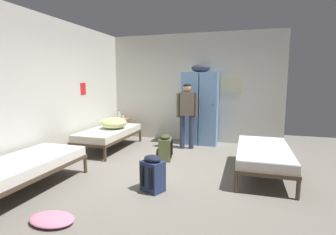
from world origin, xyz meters
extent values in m
plane|color=slate|center=(0.00, 0.00, 0.00)|extent=(8.06, 8.06, 0.00)
cube|color=beige|center=(0.00, 2.55, 1.44)|extent=(4.69, 0.06, 2.88)
cube|color=beige|center=(-2.31, 0.00, 1.44)|extent=(0.06, 5.04, 2.88)
cube|color=beige|center=(1.02, 2.52, 1.55)|extent=(0.55, 0.01, 0.40)
cube|color=red|center=(-2.28, 0.88, 1.45)|extent=(0.01, 0.20, 0.28)
cube|color=#6B93C6|center=(0.04, 2.24, 0.93)|extent=(0.44, 0.52, 1.85)
cylinder|color=black|center=(0.16, 1.96, 1.05)|extent=(0.02, 0.03, 0.02)
cube|color=#6B93C6|center=(0.50, 2.24, 0.93)|extent=(0.44, 0.52, 1.85)
cylinder|color=black|center=(0.62, 1.96, 1.05)|extent=(0.02, 0.03, 0.02)
ellipsoid|color=#333842|center=(0.27, 2.24, 1.96)|extent=(0.48, 0.36, 0.22)
cylinder|color=#99704C|center=(-2.16, 2.07, 0.28)|extent=(0.03, 0.03, 0.55)
cylinder|color=#99704C|center=(-1.81, 2.07, 0.28)|extent=(0.03, 0.03, 0.55)
cylinder|color=#99704C|center=(-2.16, 2.34, 0.28)|extent=(0.03, 0.03, 0.55)
cylinder|color=#99704C|center=(-1.81, 2.34, 0.28)|extent=(0.03, 0.03, 0.55)
cube|color=#99704C|center=(-1.98, 2.21, 0.19)|extent=(0.38, 0.30, 0.02)
cube|color=#99704C|center=(-1.98, 2.21, 0.56)|extent=(0.38, 0.30, 0.02)
cylinder|color=#473828|center=(-2.15, -0.54, 0.14)|extent=(0.06, 0.06, 0.28)
cylinder|color=#473828|center=(-1.31, -0.54, 0.14)|extent=(0.06, 0.06, 0.28)
cube|color=#473828|center=(-1.73, -1.46, 0.31)|extent=(0.90, 1.90, 0.06)
cube|color=silver|center=(-1.73, -1.46, 0.41)|extent=(0.87, 1.84, 0.14)
cube|color=silver|center=(-1.73, -1.46, 0.49)|extent=(0.86, 1.82, 0.01)
cylinder|color=#473828|center=(-2.15, 0.14, 0.14)|extent=(0.06, 0.06, 0.28)
cylinder|color=#473828|center=(-1.31, 0.14, 0.14)|extent=(0.06, 0.06, 0.28)
cylinder|color=#473828|center=(-2.15, 1.98, 0.14)|extent=(0.06, 0.06, 0.28)
cylinder|color=#473828|center=(-1.31, 1.98, 0.14)|extent=(0.06, 0.06, 0.28)
cube|color=#473828|center=(-1.73, 1.06, 0.31)|extent=(0.90, 1.90, 0.06)
cube|color=beige|center=(-1.73, 1.06, 0.41)|extent=(0.87, 1.84, 0.14)
cube|color=silver|center=(-1.73, 1.06, 0.49)|extent=(0.86, 1.82, 0.01)
cylinder|color=#473828|center=(2.15, 1.22, 0.14)|extent=(0.06, 0.06, 0.28)
cylinder|color=#473828|center=(1.31, 1.22, 0.14)|extent=(0.06, 0.06, 0.28)
cylinder|color=#473828|center=(2.15, -0.62, 0.14)|extent=(0.06, 0.06, 0.28)
cylinder|color=#473828|center=(1.31, -0.62, 0.14)|extent=(0.06, 0.06, 0.28)
cube|color=#473828|center=(1.73, 0.30, 0.31)|extent=(0.90, 1.90, 0.06)
cube|color=silver|center=(1.73, 0.30, 0.41)|extent=(0.87, 1.84, 0.14)
cube|color=silver|center=(1.73, 0.30, 0.49)|extent=(0.86, 1.82, 0.01)
ellipsoid|color=#D1C67F|center=(-1.65, 1.15, 0.63)|extent=(0.63, 0.61, 0.27)
cylinder|color=#2D334C|center=(0.16, 1.67, 0.41)|extent=(0.12, 0.12, 0.82)
cylinder|color=#2D334C|center=(-0.05, 1.62, 0.41)|extent=(0.12, 0.12, 0.82)
cube|color=brown|center=(0.05, 1.64, 1.10)|extent=(0.38, 0.27, 0.56)
cylinder|color=brown|center=(0.26, 1.69, 1.06)|extent=(0.08, 0.08, 0.58)
cylinder|color=brown|center=(-0.15, 1.59, 1.06)|extent=(0.08, 0.08, 0.58)
sphere|color=tan|center=(0.05, 1.64, 1.47)|extent=(0.20, 0.20, 0.20)
ellipsoid|color=black|center=(0.05, 1.64, 1.52)|extent=(0.19, 0.19, 0.11)
cylinder|color=silver|center=(-2.06, 2.23, 0.67)|extent=(0.07, 0.07, 0.20)
cylinder|color=#2666B2|center=(-2.06, 2.23, 0.79)|extent=(0.04, 0.04, 0.04)
cylinder|color=beige|center=(-1.91, 2.17, 0.63)|extent=(0.05, 0.05, 0.12)
cylinder|color=black|center=(-1.91, 2.17, 0.70)|extent=(0.03, 0.03, 0.03)
cube|color=#566038|center=(-0.16, 0.58, 0.23)|extent=(0.29, 0.36, 0.46)
ellipsoid|color=#383D23|center=(-0.31, 0.55, 0.15)|extent=(0.12, 0.25, 0.20)
ellipsoid|color=#383D23|center=(-0.16, 0.58, 0.50)|extent=(0.26, 0.32, 0.10)
cube|color=black|center=(-0.04, 0.69, 0.25)|extent=(0.03, 0.05, 0.32)
cube|color=black|center=(-0.01, 0.51, 0.25)|extent=(0.03, 0.05, 0.32)
cube|color=navy|center=(0.12, -0.93, 0.23)|extent=(0.39, 0.35, 0.46)
ellipsoid|color=black|center=(0.18, -0.79, 0.15)|extent=(0.25, 0.18, 0.20)
ellipsoid|color=black|center=(0.12, -0.93, 0.50)|extent=(0.35, 0.32, 0.10)
cube|color=black|center=(0.14, -1.09, 0.25)|extent=(0.06, 0.04, 0.32)
cube|color=black|center=(-0.02, -1.01, 0.25)|extent=(0.06, 0.04, 0.32)
ellipsoid|color=pink|center=(-0.70, -2.10, 0.04)|extent=(0.56, 0.37, 0.09)
camera|label=1|loc=(1.42, -4.42, 1.65)|focal=27.85mm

